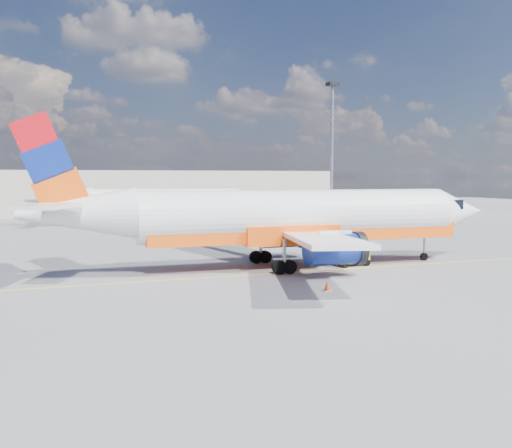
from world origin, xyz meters
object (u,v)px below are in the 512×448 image
object	(u,v)px
second_jet	(160,201)
traffic_cone	(327,286)
main_jet	(285,218)
gse_tug	(349,254)

from	to	relation	value
second_jet	traffic_cone	world-z (taller)	second_jet
main_jet	second_jet	xyz separation A→B (m)	(-1.12, 44.18, -0.49)
second_jet	gse_tug	size ratio (longest dim) A/B	11.23
second_jet	traffic_cone	size ratio (longest dim) A/B	52.95
gse_tug	traffic_cone	distance (m)	10.25
main_jet	gse_tug	bearing A→B (deg)	-8.06
traffic_cone	second_jet	bearing A→B (deg)	90.00
gse_tug	traffic_cone	size ratio (longest dim) A/B	4.72
main_jet	traffic_cone	xyz separation A→B (m)	(-1.12, -9.09, -3.46)
gse_tug	traffic_cone	world-z (taller)	gse_tug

